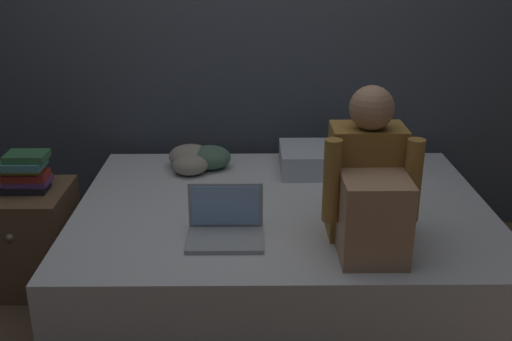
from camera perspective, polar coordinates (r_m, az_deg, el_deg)
ground_plane at (r=2.92m, az=-1.38°, el=-14.87°), size 8.00×8.00×0.00m
wall_back at (r=3.58m, az=-1.32°, el=15.23°), size 5.60×0.10×2.70m
bed at (r=3.04m, az=2.46°, el=-7.63°), size 2.00×1.50×0.51m
nightstand at (r=3.37m, az=-20.49°, el=-5.91°), size 0.44×0.46×0.52m
person_sitting at (r=2.51m, az=10.54°, el=-1.56°), size 0.39×0.44×0.66m
laptop at (r=2.59m, az=-2.88°, el=-5.17°), size 0.32×0.23×0.22m
pillow at (r=3.34m, az=7.11°, el=1.06°), size 0.56×0.36×0.13m
book_stack at (r=3.22m, az=-20.76°, el=-0.12°), size 0.23×0.17×0.20m
clothes_pile at (r=3.36m, az=-5.46°, el=1.15°), size 0.34×0.29×0.13m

